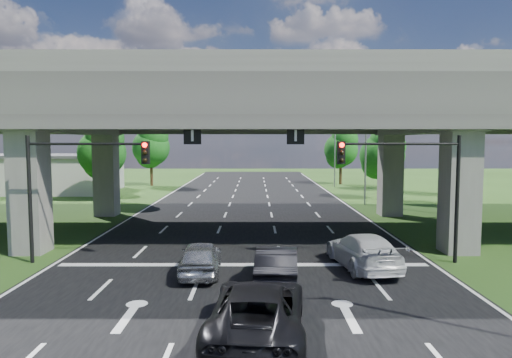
{
  "coord_description": "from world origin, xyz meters",
  "views": [
    {
      "loc": [
        0.57,
        -17.16,
        5.69
      ],
      "look_at": [
        0.58,
        8.2,
        3.63
      ],
      "focal_mm": 32.0,
      "sensor_mm": 36.0,
      "label": 1
    }
  ],
  "objects_px": {
    "car_silver": "(200,258)",
    "streetlight_beyond": "(332,141)",
    "signal_right": "(412,174)",
    "signal_left": "(75,174)",
    "car_trailing": "(258,310)",
    "car_dark": "(277,265)",
    "car_white": "(363,251)",
    "streetlight_far": "(361,140)"
  },
  "relations": [
    {
      "from": "car_silver",
      "to": "car_white",
      "type": "distance_m",
      "value": 7.27
    },
    {
      "from": "streetlight_beyond",
      "to": "car_dark",
      "type": "bearing_deg",
      "value": -102.48
    },
    {
      "from": "car_dark",
      "to": "car_silver",
      "type": "bearing_deg",
      "value": -18.02
    },
    {
      "from": "signal_left",
      "to": "car_white",
      "type": "relative_size",
      "value": 1.12
    },
    {
      "from": "car_silver",
      "to": "car_trailing",
      "type": "xyz_separation_m",
      "value": [
        2.43,
        -6.35,
        0.09
      ]
    },
    {
      "from": "car_trailing",
      "to": "streetlight_far",
      "type": "bearing_deg",
      "value": -104.18
    },
    {
      "from": "streetlight_beyond",
      "to": "car_trailing",
      "type": "xyz_separation_m",
      "value": [
        -9.47,
        -44.33,
        -5.02
      ]
    },
    {
      "from": "car_silver",
      "to": "car_trailing",
      "type": "height_order",
      "value": "car_trailing"
    },
    {
      "from": "car_silver",
      "to": "streetlight_beyond",
      "type": "bearing_deg",
      "value": -109.47
    },
    {
      "from": "signal_left",
      "to": "car_dark",
      "type": "relative_size",
      "value": 1.31
    },
    {
      "from": "streetlight_far",
      "to": "car_white",
      "type": "relative_size",
      "value": 1.87
    },
    {
      "from": "car_white",
      "to": "car_trailing",
      "type": "distance_m",
      "value": 8.75
    },
    {
      "from": "streetlight_beyond",
      "to": "car_dark",
      "type": "xyz_separation_m",
      "value": [
        -8.69,
        -39.27,
        -5.06
      ]
    },
    {
      "from": "car_white",
      "to": "car_dark",
      "type": "bearing_deg",
      "value": 22.15
    },
    {
      "from": "car_white",
      "to": "car_trailing",
      "type": "relative_size",
      "value": 0.93
    },
    {
      "from": "signal_right",
      "to": "streetlight_beyond",
      "type": "relative_size",
      "value": 0.6
    },
    {
      "from": "streetlight_far",
      "to": "car_dark",
      "type": "distance_m",
      "value": 25.35
    },
    {
      "from": "car_trailing",
      "to": "signal_left",
      "type": "bearing_deg",
      "value": -40.09
    },
    {
      "from": "car_dark",
      "to": "streetlight_beyond",
      "type": "bearing_deg",
      "value": -98.66
    },
    {
      "from": "streetlight_beyond",
      "to": "car_dark",
      "type": "distance_m",
      "value": 40.54
    },
    {
      "from": "streetlight_far",
      "to": "car_silver",
      "type": "distance_m",
      "value": 25.51
    },
    {
      "from": "signal_right",
      "to": "car_silver",
      "type": "bearing_deg",
      "value": -168.68
    },
    {
      "from": "signal_right",
      "to": "streetlight_beyond",
      "type": "distance_m",
      "value": 36.17
    },
    {
      "from": "car_silver",
      "to": "car_dark",
      "type": "height_order",
      "value": "car_dark"
    },
    {
      "from": "signal_left",
      "to": "car_trailing",
      "type": "distance_m",
      "value": 12.29
    },
    {
      "from": "signal_right",
      "to": "car_dark",
      "type": "xyz_separation_m",
      "value": [
        -6.42,
        -3.21,
        -3.4
      ]
    },
    {
      "from": "streetlight_far",
      "to": "streetlight_beyond",
      "type": "relative_size",
      "value": 1.0
    },
    {
      "from": "car_silver",
      "to": "signal_right",
      "type": "bearing_deg",
      "value": -170.76
    },
    {
      "from": "signal_right",
      "to": "streetlight_far",
      "type": "height_order",
      "value": "streetlight_far"
    },
    {
      "from": "car_silver",
      "to": "car_white",
      "type": "bearing_deg",
      "value": -174.3
    },
    {
      "from": "signal_right",
      "to": "streetlight_far",
      "type": "bearing_deg",
      "value": 83.53
    },
    {
      "from": "streetlight_far",
      "to": "car_silver",
      "type": "relative_size",
      "value": 2.39
    },
    {
      "from": "signal_left",
      "to": "streetlight_far",
      "type": "bearing_deg",
      "value": 48.22
    },
    {
      "from": "signal_left",
      "to": "car_silver",
      "type": "height_order",
      "value": "signal_left"
    },
    {
      "from": "streetlight_far",
      "to": "streetlight_beyond",
      "type": "distance_m",
      "value": 16.0
    },
    {
      "from": "streetlight_far",
      "to": "car_dark",
      "type": "relative_size",
      "value": 2.19
    },
    {
      "from": "signal_left",
      "to": "streetlight_beyond",
      "type": "bearing_deg",
      "value": 63.57
    },
    {
      "from": "streetlight_far",
      "to": "car_trailing",
      "type": "xyz_separation_m",
      "value": [
        -9.47,
        -28.33,
        -5.02
      ]
    },
    {
      "from": "signal_right",
      "to": "streetlight_beyond",
      "type": "height_order",
      "value": "streetlight_beyond"
    },
    {
      "from": "signal_left",
      "to": "streetlight_beyond",
      "type": "xyz_separation_m",
      "value": [
        17.92,
        36.06,
        1.66
      ]
    },
    {
      "from": "streetlight_far",
      "to": "car_white",
      "type": "height_order",
      "value": "streetlight_far"
    },
    {
      "from": "streetlight_far",
      "to": "streetlight_beyond",
      "type": "height_order",
      "value": "same"
    }
  ]
}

